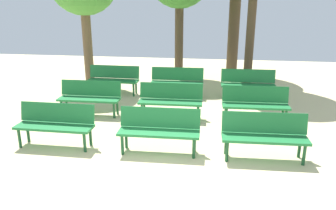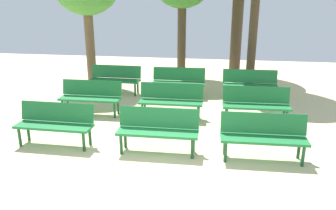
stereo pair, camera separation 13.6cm
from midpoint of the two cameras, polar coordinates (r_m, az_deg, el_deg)
ground_plane at (r=5.54m, az=-4.09°, el=-14.74°), size 24.00×24.00×0.00m
bench_r0_c0 at (r=7.35m, az=-18.00°, el=-2.67°), size 1.61×0.50×0.87m
bench_r0_c1 at (r=6.67m, az=-1.10°, el=-3.85°), size 1.61×0.51×0.87m
bench_r0_c2 at (r=6.64m, az=16.37°, el=-4.73°), size 1.61×0.53×0.87m
bench_r1_c0 at (r=9.03m, az=-12.48°, el=1.63°), size 1.60×0.50×0.87m
bench_r1_c1 at (r=8.53m, az=0.99°, el=1.09°), size 1.61×0.51×0.87m
bench_r1_c2 at (r=8.50m, az=15.08°, el=0.39°), size 1.62×0.54×0.87m
bench_r2_c0 at (r=10.83m, az=-8.52°, el=4.59°), size 1.61×0.50×0.87m
bench_r2_c1 at (r=10.39m, az=2.19°, el=4.21°), size 1.61×0.53×0.87m
bench_r2_c2 at (r=10.39m, az=14.01°, el=3.67°), size 1.61×0.53×0.87m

